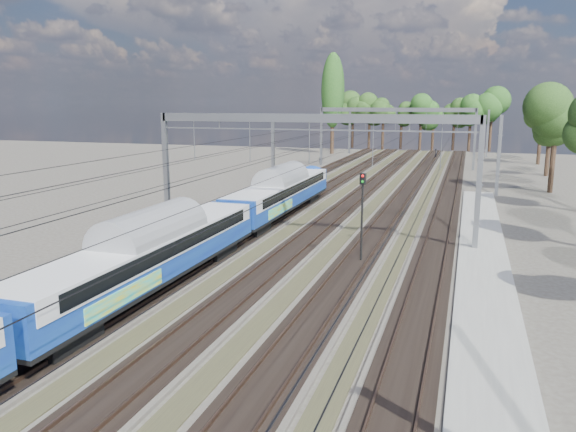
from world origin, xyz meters
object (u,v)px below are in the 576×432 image
(signal_far, at_px, (482,144))
(worker, at_px, (436,154))
(signal_near, at_px, (362,207))
(emu_train, at_px, (147,247))

(signal_far, bearing_deg, worker, 133.77)
(signal_near, bearing_deg, worker, 108.55)
(emu_train, distance_m, signal_far, 67.70)
(signal_near, height_order, signal_far, signal_far)
(signal_far, bearing_deg, emu_train, -90.54)
(worker, height_order, signal_near, signal_near)
(signal_near, distance_m, signal_far, 56.74)
(worker, height_order, signal_far, signal_far)
(signal_near, relative_size, signal_far, 0.97)
(emu_train, bearing_deg, signal_far, 75.38)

